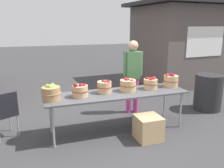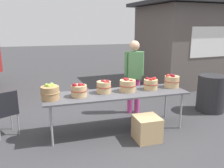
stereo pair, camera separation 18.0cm
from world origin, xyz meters
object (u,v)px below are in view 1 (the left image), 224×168
at_px(apple_basket_red_1, 105,87).
at_px(apple_basket_red_2, 128,85).
at_px(apple_basket_red_4, 171,81).
at_px(apple_basket_green_0, 51,93).
at_px(apple_basket_red_0, 80,90).
at_px(apple_basket_red_3, 151,83).
at_px(vendor_adult, 133,71).
at_px(produce_crate, 148,128).
at_px(trash_barrel, 208,92).
at_px(market_table, 117,95).
at_px(folding_chair, 5,111).

xyz_separation_m(apple_basket_red_1, apple_basket_red_2, (0.46, -0.02, -0.00)).
height_order(apple_basket_red_2, apple_basket_red_4, apple_basket_red_4).
bearing_deg(apple_basket_green_0, apple_basket_red_4, 2.92).
bearing_deg(apple_basket_red_2, apple_basket_red_0, -175.73).
xyz_separation_m(apple_basket_red_1, apple_basket_red_3, (0.95, -0.03, -0.01)).
bearing_deg(vendor_adult, apple_basket_red_4, 137.48).
bearing_deg(vendor_adult, produce_crate, 87.62).
height_order(apple_basket_red_0, trash_barrel, apple_basket_red_0).
bearing_deg(apple_basket_red_0, vendor_adult, 30.03).
height_order(market_table, folding_chair, folding_chair).
relative_size(vendor_adult, produce_crate, 3.86).
distance_m(apple_basket_green_0, produce_crate, 1.80).
bearing_deg(apple_basket_red_2, apple_basket_red_1, 177.25).
xyz_separation_m(market_table, apple_basket_red_0, (-0.71, -0.02, 0.15)).
xyz_separation_m(apple_basket_red_1, produce_crate, (0.62, -0.62, -0.66)).
bearing_deg(market_table, vendor_adult, 49.54).
distance_m(apple_basket_red_2, trash_barrel, 2.29).
relative_size(market_table, apple_basket_red_4, 8.64).
bearing_deg(trash_barrel, market_table, -171.72).
relative_size(apple_basket_red_1, apple_basket_red_4, 0.92).
bearing_deg(folding_chair, apple_basket_red_4, 148.56).
xyz_separation_m(apple_basket_red_4, vendor_adult, (-0.55, 0.70, 0.11)).
bearing_deg(apple_basket_red_3, apple_basket_red_4, 3.81).
bearing_deg(apple_basket_red_4, vendor_adult, 128.30).
bearing_deg(apple_basket_red_2, produce_crate, -75.93).
xyz_separation_m(vendor_adult, produce_crate, (-0.27, -1.32, -0.76)).
relative_size(apple_basket_red_4, trash_barrel, 0.36).
distance_m(market_table, apple_basket_red_4, 1.23).
distance_m(apple_basket_red_0, trash_barrel, 3.23).
relative_size(apple_basket_green_0, vendor_adult, 0.20).
relative_size(apple_basket_green_0, apple_basket_red_4, 1.06).
distance_m(market_table, vendor_adult, 1.05).
distance_m(apple_basket_red_0, apple_basket_red_2, 0.95).
distance_m(apple_basket_red_4, vendor_adult, 0.90).
height_order(market_table, produce_crate, market_table).
distance_m(folding_chair, trash_barrel, 4.47).
distance_m(apple_basket_red_0, apple_basket_red_1, 0.50).
distance_m(apple_basket_red_1, apple_basket_red_3, 0.95).
height_order(vendor_adult, trash_barrel, vendor_adult).
bearing_deg(apple_basket_red_1, apple_basket_red_0, -169.14).
xyz_separation_m(apple_basket_red_0, folding_chair, (-1.29, 0.34, -0.36)).
height_order(apple_basket_red_2, vendor_adult, vendor_adult).
bearing_deg(apple_basket_red_3, market_table, -176.51).
height_order(trash_barrel, produce_crate, trash_barrel).
bearing_deg(produce_crate, apple_basket_green_0, 162.56).
distance_m(apple_basket_red_0, vendor_adult, 1.59).
relative_size(apple_basket_red_0, produce_crate, 0.69).
bearing_deg(apple_basket_red_4, trash_barrel, 12.71).
distance_m(market_table, apple_basket_green_0, 1.22).
relative_size(apple_basket_green_0, apple_basket_red_0, 1.11).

